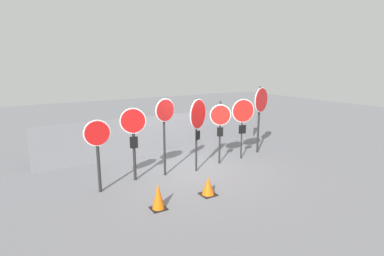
{
  "coord_description": "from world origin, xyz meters",
  "views": [
    {
      "loc": [
        -4.89,
        -7.9,
        3.37
      ],
      "look_at": [
        -0.09,
        0.0,
        1.37
      ],
      "focal_mm": 28.0,
      "sensor_mm": 36.0,
      "label": 1
    }
  ],
  "objects_px": {
    "stop_sign_4": "(220,121)",
    "stop_sign_6": "(261,106)",
    "stop_sign_5": "(243,115)",
    "stop_sign_3": "(198,119)",
    "stop_sign_1": "(133,132)",
    "traffic_cone_1": "(208,186)",
    "stop_sign_2": "(165,120)",
    "traffic_cone_0": "(158,197)",
    "stop_sign_0": "(97,143)"
  },
  "relations": [
    {
      "from": "stop_sign_2",
      "to": "traffic_cone_0",
      "type": "height_order",
      "value": "stop_sign_2"
    },
    {
      "from": "stop_sign_2",
      "to": "traffic_cone_0",
      "type": "bearing_deg",
      "value": -134.06
    },
    {
      "from": "stop_sign_2",
      "to": "traffic_cone_1",
      "type": "height_order",
      "value": "stop_sign_2"
    },
    {
      "from": "stop_sign_0",
      "to": "traffic_cone_0",
      "type": "relative_size",
      "value": 3.13
    },
    {
      "from": "stop_sign_5",
      "to": "stop_sign_6",
      "type": "distance_m",
      "value": 1.13
    },
    {
      "from": "stop_sign_0",
      "to": "traffic_cone_1",
      "type": "height_order",
      "value": "stop_sign_0"
    },
    {
      "from": "stop_sign_5",
      "to": "stop_sign_3",
      "type": "bearing_deg",
      "value": -156.56
    },
    {
      "from": "stop_sign_3",
      "to": "stop_sign_6",
      "type": "height_order",
      "value": "stop_sign_6"
    },
    {
      "from": "stop_sign_1",
      "to": "stop_sign_2",
      "type": "xyz_separation_m",
      "value": [
        0.95,
        -0.1,
        0.25
      ]
    },
    {
      "from": "stop_sign_1",
      "to": "stop_sign_5",
      "type": "relative_size",
      "value": 1.0
    },
    {
      "from": "stop_sign_1",
      "to": "stop_sign_3",
      "type": "distance_m",
      "value": 2.01
    },
    {
      "from": "stop_sign_0",
      "to": "stop_sign_5",
      "type": "height_order",
      "value": "stop_sign_5"
    },
    {
      "from": "stop_sign_5",
      "to": "stop_sign_6",
      "type": "relative_size",
      "value": 0.86
    },
    {
      "from": "stop_sign_2",
      "to": "stop_sign_3",
      "type": "bearing_deg",
      "value": -24.1
    },
    {
      "from": "stop_sign_2",
      "to": "stop_sign_6",
      "type": "relative_size",
      "value": 0.94
    },
    {
      "from": "stop_sign_2",
      "to": "stop_sign_6",
      "type": "height_order",
      "value": "stop_sign_6"
    },
    {
      "from": "stop_sign_4",
      "to": "traffic_cone_1",
      "type": "bearing_deg",
      "value": -102.84
    },
    {
      "from": "stop_sign_1",
      "to": "traffic_cone_0",
      "type": "bearing_deg",
      "value": -78.02
    },
    {
      "from": "stop_sign_2",
      "to": "traffic_cone_0",
      "type": "xyz_separation_m",
      "value": [
        -1.12,
        -1.86,
        -1.42
      ]
    },
    {
      "from": "stop_sign_2",
      "to": "stop_sign_3",
      "type": "relative_size",
      "value": 1.02
    },
    {
      "from": "stop_sign_3",
      "to": "traffic_cone_0",
      "type": "height_order",
      "value": "stop_sign_3"
    },
    {
      "from": "stop_sign_5",
      "to": "traffic_cone_1",
      "type": "distance_m",
      "value": 3.58
    },
    {
      "from": "stop_sign_6",
      "to": "traffic_cone_1",
      "type": "bearing_deg",
      "value": -168.82
    },
    {
      "from": "stop_sign_2",
      "to": "stop_sign_3",
      "type": "height_order",
      "value": "stop_sign_2"
    },
    {
      "from": "traffic_cone_1",
      "to": "stop_sign_3",
      "type": "bearing_deg",
      "value": 66.59
    },
    {
      "from": "stop_sign_2",
      "to": "traffic_cone_1",
      "type": "relative_size",
      "value": 4.9
    },
    {
      "from": "stop_sign_4",
      "to": "stop_sign_3",
      "type": "bearing_deg",
      "value": -137.8
    },
    {
      "from": "stop_sign_0",
      "to": "stop_sign_4",
      "type": "distance_m",
      "value": 4.1
    },
    {
      "from": "stop_sign_1",
      "to": "traffic_cone_1",
      "type": "relative_size",
      "value": 4.45
    },
    {
      "from": "stop_sign_6",
      "to": "stop_sign_3",
      "type": "bearing_deg",
      "value": 171.28
    },
    {
      "from": "stop_sign_6",
      "to": "stop_sign_4",
      "type": "bearing_deg",
      "value": 170.05
    },
    {
      "from": "stop_sign_2",
      "to": "traffic_cone_1",
      "type": "bearing_deg",
      "value": -92.92
    },
    {
      "from": "stop_sign_4",
      "to": "stop_sign_6",
      "type": "height_order",
      "value": "stop_sign_6"
    },
    {
      "from": "stop_sign_4",
      "to": "stop_sign_5",
      "type": "xyz_separation_m",
      "value": [
        1.0,
        0.03,
        0.1
      ]
    },
    {
      "from": "stop_sign_3",
      "to": "traffic_cone_0",
      "type": "bearing_deg",
      "value": -170.98
    },
    {
      "from": "stop_sign_0",
      "to": "stop_sign_3",
      "type": "xyz_separation_m",
      "value": [
        3.07,
        0.0,
        0.34
      ]
    },
    {
      "from": "stop_sign_2",
      "to": "traffic_cone_1",
      "type": "xyz_separation_m",
      "value": [
        0.32,
        -1.82,
        -1.49
      ]
    },
    {
      "from": "stop_sign_3",
      "to": "stop_sign_4",
      "type": "distance_m",
      "value": 1.06
    },
    {
      "from": "stop_sign_6",
      "to": "traffic_cone_1",
      "type": "relative_size",
      "value": 5.23
    },
    {
      "from": "stop_sign_5",
      "to": "traffic_cone_1",
      "type": "relative_size",
      "value": 4.47
    },
    {
      "from": "stop_sign_0",
      "to": "stop_sign_4",
      "type": "bearing_deg",
      "value": 4.48
    },
    {
      "from": "stop_sign_1",
      "to": "stop_sign_3",
      "type": "xyz_separation_m",
      "value": [
        1.98,
        -0.31,
        0.23
      ]
    },
    {
      "from": "traffic_cone_1",
      "to": "stop_sign_0",
      "type": "bearing_deg",
      "value": 145.61
    },
    {
      "from": "stop_sign_0",
      "to": "stop_sign_3",
      "type": "bearing_deg",
      "value": 1.5
    },
    {
      "from": "stop_sign_2",
      "to": "stop_sign_6",
      "type": "distance_m",
      "value": 4.14
    },
    {
      "from": "stop_sign_6",
      "to": "stop_sign_2",
      "type": "bearing_deg",
      "value": 166.21
    },
    {
      "from": "stop_sign_5",
      "to": "stop_sign_1",
      "type": "bearing_deg",
      "value": -164.36
    },
    {
      "from": "traffic_cone_0",
      "to": "stop_sign_6",
      "type": "bearing_deg",
      "value": 22.46
    },
    {
      "from": "stop_sign_4",
      "to": "stop_sign_6",
      "type": "xyz_separation_m",
      "value": [
        2.08,
        0.3,
        0.31
      ]
    },
    {
      "from": "stop_sign_1",
      "to": "stop_sign_2",
      "type": "distance_m",
      "value": 0.99
    }
  ]
}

